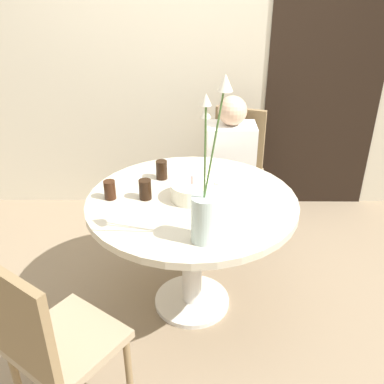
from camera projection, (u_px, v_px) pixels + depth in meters
name	position (u px, v px, depth m)	size (l,w,h in m)	color
ground_plane	(192.00, 302.00, 2.66)	(16.00, 16.00, 0.00)	#89755B
wall_back	(193.00, 48.00, 3.22)	(8.00, 0.05, 2.60)	beige
doorway_panel	(325.00, 86.00, 3.32)	(0.90, 0.01, 2.05)	black
dining_table	(192.00, 219.00, 2.38)	(1.15, 1.15, 0.74)	beige
chair_left_flank	(235.00, 164.00, 3.23)	(0.51, 0.51, 0.93)	#9E896B
chair_near_front	(49.00, 340.00, 1.71)	(0.56, 0.56, 0.93)	#9E896B
birthday_cake	(191.00, 191.00, 2.29)	(0.23, 0.23, 0.14)	white
flower_vase	(205.00, 206.00, 1.87)	(0.16, 0.20, 0.77)	#B2C6C1
side_plate	(223.00, 179.00, 2.52)	(0.17, 0.17, 0.01)	silver
drink_glass_0	(145.00, 189.00, 2.29)	(0.07, 0.07, 0.11)	black
drink_glass_1	(162.00, 170.00, 2.51)	(0.07, 0.07, 0.11)	black
drink_glass_2	(110.00, 190.00, 2.29)	(0.06, 0.06, 0.10)	#33190C
person_guest	(230.00, 174.00, 3.10)	(0.34, 0.24, 1.09)	#383333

